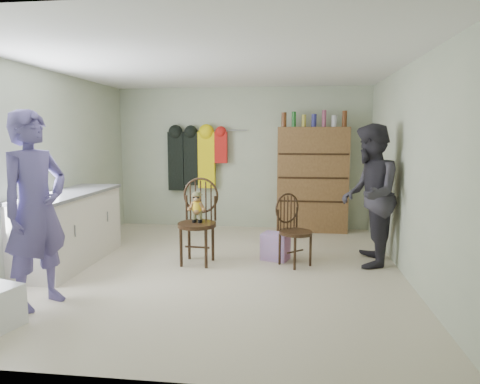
# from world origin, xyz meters

# --- Properties ---
(ground_plane) EXTENTS (5.00, 5.00, 0.00)m
(ground_plane) POSITION_xyz_m (0.00, 0.00, 0.00)
(ground_plane) COLOR beige
(ground_plane) RESTS_ON ground
(room_walls) EXTENTS (5.00, 5.00, 5.00)m
(room_walls) POSITION_xyz_m (0.00, 0.53, 1.58)
(room_walls) COLOR #B4BC9D
(room_walls) RESTS_ON ground
(counter) EXTENTS (0.64, 1.86, 0.94)m
(counter) POSITION_xyz_m (-1.95, 0.00, 0.47)
(counter) COLOR silver
(counter) RESTS_ON ground
(chair_front) EXTENTS (0.53, 0.53, 1.11)m
(chair_front) POSITION_xyz_m (-0.30, 0.23, 0.63)
(chair_front) COLOR #321F11
(chair_front) RESTS_ON ground
(chair_far) EXTENTS (0.58, 0.58, 0.92)m
(chair_far) POSITION_xyz_m (0.92, 0.30, 0.50)
(chair_far) COLOR #321F11
(chair_far) RESTS_ON ground
(striped_bag) EXTENTS (0.41, 0.36, 0.36)m
(striped_bag) POSITION_xyz_m (0.70, 0.48, 0.18)
(striped_bag) COLOR pink
(striped_bag) RESTS_ON ground
(person_left) EXTENTS (0.66, 0.81, 1.91)m
(person_left) POSITION_xyz_m (-1.55, -1.34, 0.95)
(person_left) COLOR #564C8C
(person_left) RESTS_ON ground
(person_right) EXTENTS (0.82, 0.98, 1.81)m
(person_right) POSITION_xyz_m (1.88, 0.41, 0.91)
(person_right) COLOR #2D2B33
(person_right) RESTS_ON ground
(dresser) EXTENTS (1.20, 0.39, 2.08)m
(dresser) POSITION_xyz_m (1.25, 2.30, 0.91)
(dresser) COLOR brown
(dresser) RESTS_ON ground
(coat_rack) EXTENTS (1.42, 0.12, 1.09)m
(coat_rack) POSITION_xyz_m (-0.83, 2.38, 1.25)
(coat_rack) COLOR #99999E
(coat_rack) RESTS_ON ground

